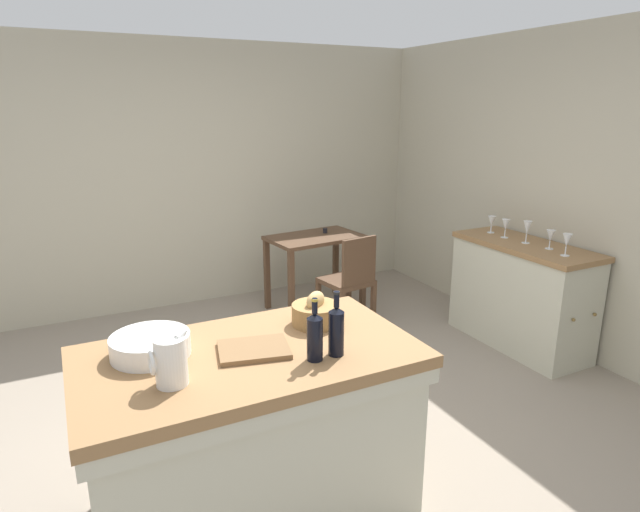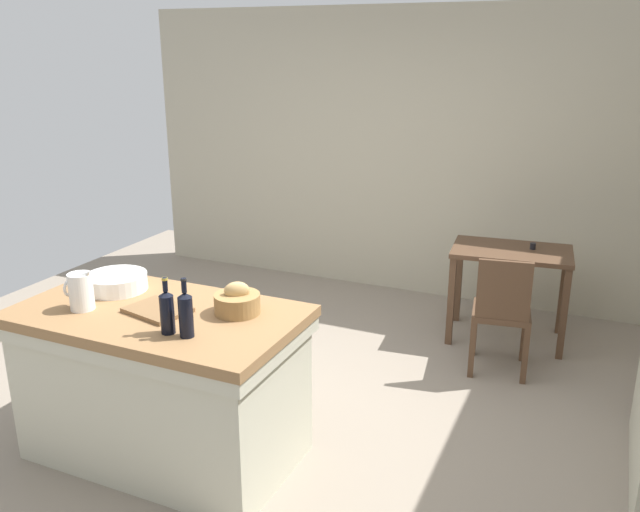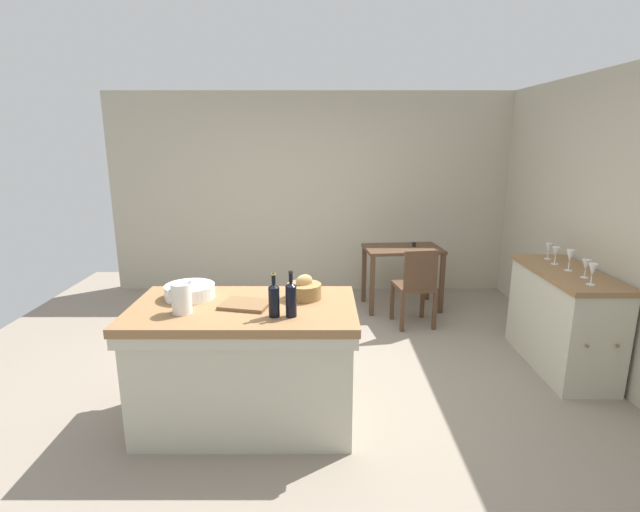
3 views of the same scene
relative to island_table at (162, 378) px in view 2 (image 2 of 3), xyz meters
name	(u,v)px [view 2 (image 2 of 3)]	position (x,y,z in m)	size (l,w,h in m)	color
ground_plane	(282,418)	(0.44, 0.59, -0.48)	(6.76, 6.76, 0.00)	gray
wall_back	(410,155)	(0.44, 3.19, 0.82)	(5.32, 0.12, 2.60)	#B2AA93
island_table	(162,378)	(0.00, 0.00, 0.00)	(1.56, 0.88, 0.89)	olive
writing_desk	(511,264)	(1.52, 2.41, 0.15)	(0.95, 0.65, 0.80)	#513826
wooden_chair	(502,311)	(1.57, 1.79, 0.00)	(0.46, 0.46, 0.89)	#513826
pitcher	(81,291)	(-0.38, -0.15, 0.51)	(0.17, 0.13, 0.25)	white
wash_bowl	(116,282)	(-0.41, 0.16, 0.46)	(0.36, 0.36, 0.10)	white
bread_basket	(237,302)	(0.42, 0.15, 0.47)	(0.25, 0.25, 0.18)	olive
cutting_board	(158,310)	(0.02, -0.02, 0.42)	(0.32, 0.25, 0.02)	brown
wine_bottle_dark	(186,313)	(0.34, -0.21, 0.53)	(0.07, 0.07, 0.30)	black
wine_bottle_amber	(167,311)	(0.23, -0.21, 0.53)	(0.07, 0.07, 0.29)	black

